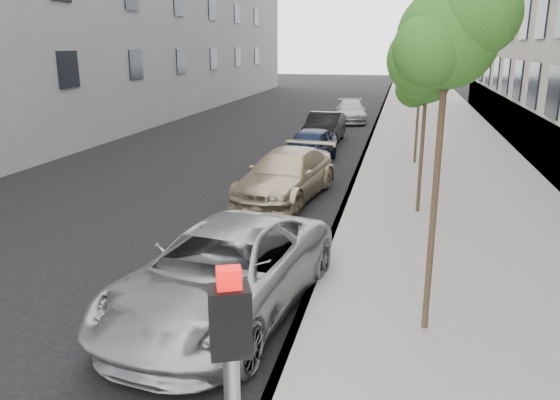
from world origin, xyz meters
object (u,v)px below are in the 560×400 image
(sedan_blue, at_px, (310,146))
(suv, at_px, (286,175))
(minivan, at_px, (223,272))
(sedan_rear, at_px, (351,111))
(tree_near, at_px, (450,38))
(tree_far, at_px, (423,50))
(sedan_black, at_px, (324,128))
(tree_mid, at_px, (428,78))

(sedan_blue, bearing_deg, suv, -84.10)
(minivan, relative_size, sedan_rear, 1.27)
(tree_near, distance_m, tree_far, 13.00)
(tree_far, height_order, sedan_black, tree_far)
(suv, distance_m, sedan_blue, 5.07)
(tree_near, distance_m, suv, 9.29)
(tree_far, height_order, minivan, tree_far)
(suv, distance_m, sedan_rear, 17.41)
(tree_near, bearing_deg, sedan_rear, 98.34)
(tree_near, distance_m, tree_mid, 6.56)
(tree_far, relative_size, sedan_rear, 1.16)
(tree_near, height_order, tree_far, tree_near)
(tree_near, height_order, sedan_rear, tree_near)
(minivan, height_order, sedan_black, minivan)
(tree_near, distance_m, sedan_blue, 13.76)
(sedan_blue, bearing_deg, sedan_black, 95.82)
(suv, bearing_deg, sedan_blue, 100.35)
(tree_mid, xyz_separation_m, sedan_black, (-4.15, 10.81, -2.97))
(sedan_black, bearing_deg, sedan_blue, -87.02)
(tree_near, relative_size, sedan_black, 1.24)
(sedan_blue, bearing_deg, sedan_rear, 92.58)
(tree_far, bearing_deg, sedan_rear, 107.05)
(sedan_black, bearing_deg, minivan, -85.98)
(sedan_black, xyz_separation_m, sedan_rear, (0.50, 7.59, -0.08))
(sedan_blue, distance_m, sedan_black, 4.75)
(tree_mid, bearing_deg, sedan_rear, 101.22)
(sedan_blue, relative_size, sedan_black, 0.94)
(sedan_black, distance_m, sedan_rear, 7.61)
(sedan_black, bearing_deg, suv, -86.98)
(minivan, relative_size, sedan_black, 1.28)
(tree_mid, distance_m, minivan, 7.89)
(sedan_black, bearing_deg, tree_near, -74.99)
(tree_near, xyz_separation_m, sedan_black, (-4.15, 17.31, -3.88))
(minivan, bearing_deg, sedan_black, 100.83)
(minivan, xyz_separation_m, suv, (-0.50, 7.49, -0.05))
(tree_mid, relative_size, minivan, 0.80)
(tree_mid, height_order, sedan_black, tree_mid)
(minivan, relative_size, sedan_blue, 1.37)
(tree_far, xyz_separation_m, suv, (-3.90, -5.51, -3.59))
(tree_mid, bearing_deg, tree_near, -90.00)
(tree_near, xyz_separation_m, minivan, (-3.40, 0.01, -3.82))
(tree_mid, distance_m, suv, 4.99)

